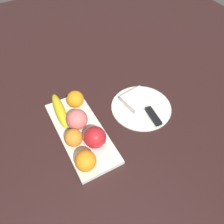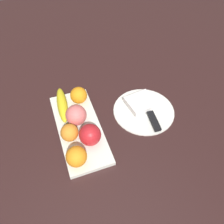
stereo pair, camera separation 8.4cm
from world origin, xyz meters
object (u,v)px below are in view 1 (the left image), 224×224
(orange_near_apple, at_px, (75,99))
(peach, at_px, (78,119))
(banana, at_px, (60,110))
(orange_near_banana, at_px, (86,161))
(dinner_plate, at_px, (141,107))
(knife, at_px, (151,113))
(apple, at_px, (95,137))
(folded_napkin, at_px, (137,99))
(orange_center, at_px, (73,138))
(fruit_tray, at_px, (80,132))

(orange_near_apple, distance_m, peach, 0.10)
(banana, xyz_separation_m, orange_near_banana, (-0.24, 0.00, 0.01))
(peach, bearing_deg, banana, 24.21)
(dinner_plate, relative_size, knife, 1.30)
(orange_near_apple, relative_size, knife, 0.36)
(banana, distance_m, dinner_plate, 0.31)
(apple, bearing_deg, folded_napkin, -66.14)
(apple, height_order, dinner_plate, apple)
(orange_near_apple, relative_size, orange_center, 1.07)
(fruit_tray, height_order, orange_center, orange_center)
(orange_near_banana, distance_m, peach, 0.17)
(orange_near_banana, height_order, orange_center, orange_near_banana)
(dinner_plate, distance_m, knife, 0.06)
(orange_center, bearing_deg, banana, -1.60)
(fruit_tray, xyz_separation_m, knife, (-0.05, -0.27, 0.01))
(fruit_tray, height_order, dinner_plate, fruit_tray)
(fruit_tray, distance_m, banana, 0.12)
(dinner_plate, height_order, folded_napkin, folded_napkin)
(fruit_tray, bearing_deg, folded_napkin, -83.57)
(fruit_tray, height_order, orange_near_apple, orange_near_apple)
(orange_near_apple, bearing_deg, apple, 176.66)
(apple, height_order, banana, apple)
(apple, bearing_deg, banana, 17.54)
(fruit_tray, xyz_separation_m, orange_center, (-0.04, 0.04, 0.04))
(orange_near_banana, xyz_separation_m, knife, (0.08, -0.31, -0.04))
(fruit_tray, xyz_separation_m, folded_napkin, (0.03, -0.26, 0.01))
(orange_center, distance_m, folded_napkin, 0.31)
(peach, bearing_deg, orange_center, 145.18)
(apple, distance_m, orange_center, 0.07)
(fruit_tray, relative_size, orange_near_apple, 5.47)
(fruit_tray, xyz_separation_m, orange_near_apple, (0.12, -0.04, 0.04))
(orange_center, bearing_deg, dinner_plate, -82.80)
(peach, bearing_deg, orange_near_banana, 164.95)
(fruit_tray, bearing_deg, knife, -101.12)
(orange_center, xyz_separation_m, dinner_plate, (0.04, -0.30, -0.04))
(fruit_tray, xyz_separation_m, dinner_plate, (0.00, -0.26, -0.00))
(banana, xyz_separation_m, knife, (-0.16, -0.30, -0.02))
(orange_center, relative_size, folded_napkin, 0.59)
(fruit_tray, bearing_deg, peach, -16.61)
(apple, height_order, orange_near_banana, apple)
(apple, height_order, folded_napkin, apple)
(orange_near_banana, height_order, dinner_plate, orange_near_banana)
(peach, bearing_deg, folded_napkin, -88.61)
(banana, xyz_separation_m, peach, (-0.09, -0.04, 0.02))
(dinner_plate, bearing_deg, banana, 69.69)
(apple, relative_size, knife, 0.41)
(apple, height_order, peach, same)
(folded_napkin, bearing_deg, dinner_plate, 180.00)
(peach, distance_m, folded_napkin, 0.26)
(knife, bearing_deg, orange_center, 93.19)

